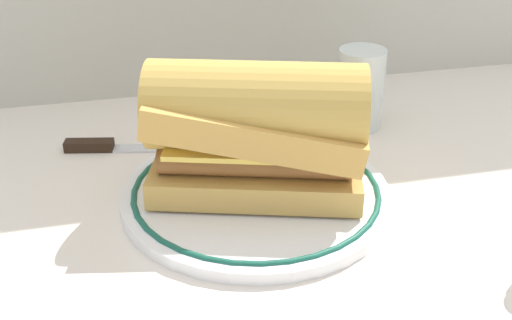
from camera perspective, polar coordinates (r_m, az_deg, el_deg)
name	(u,v)px	position (r m, az deg, el deg)	size (l,w,h in m)	color
ground_plane	(243,213)	(0.61, -1.17, -4.80)	(1.50, 1.50, 0.00)	silver
plate	(256,193)	(0.63, 0.00, -2.97)	(0.27, 0.27, 0.01)	white
sausage_sandwich	(256,128)	(0.60, 0.00, 2.85)	(0.22, 0.15, 0.13)	tan
drinking_glass	(360,94)	(0.78, 9.25, 5.83)	(0.06, 0.06, 0.10)	silver
butter_knife	(116,146)	(0.74, -12.44, 1.21)	(0.14, 0.05, 0.01)	silver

